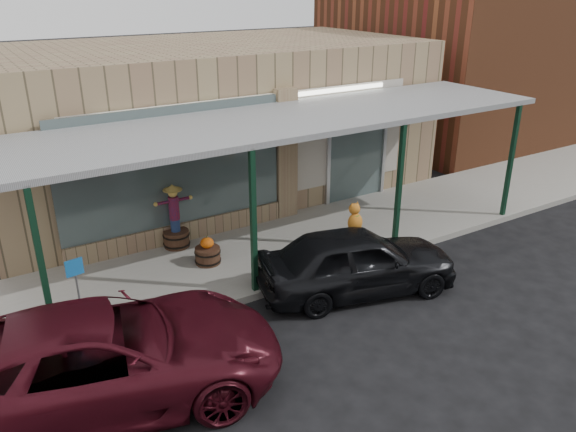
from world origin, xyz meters
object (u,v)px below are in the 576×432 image
barrel_pumpkin (208,253)px  handicap_sign (77,287)px  barrel_scarecrow (175,226)px  car_maroon (102,358)px  parked_sedan (357,261)px

barrel_pumpkin → handicap_sign: handicap_sign is taller
barrel_scarecrow → barrel_pumpkin: (0.27, -1.13, -0.28)m
car_maroon → parked_sedan: bearing=-71.3°
barrel_scarecrow → car_maroon: barrel_scarecrow is taller
handicap_sign → car_maroon: (-0.08, -1.66, -0.33)m
handicap_sign → barrel_scarecrow: bearing=33.5°
barrel_scarecrow → car_maroon: bearing=-136.6°
barrel_pumpkin → parked_sedan: 3.22m
barrel_pumpkin → car_maroon: (-2.96, -2.93, 0.35)m
parked_sedan → car_maroon: size_ratio=0.80×
barrel_pumpkin → handicap_sign: 3.22m
barrel_scarecrow → barrel_pumpkin: 1.19m
car_maroon → barrel_pumpkin: bearing=-32.7°
barrel_pumpkin → parked_sedan: bearing=-48.2°
handicap_sign → parked_sedan: size_ratio=0.34×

